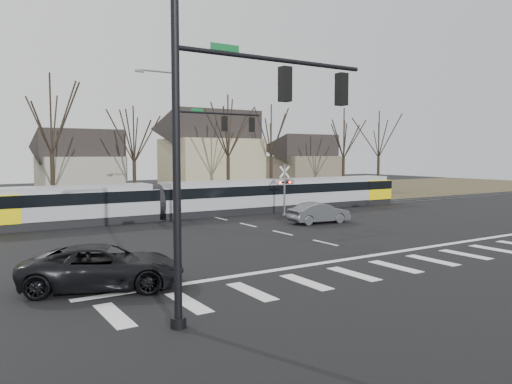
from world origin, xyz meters
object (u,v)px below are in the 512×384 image
sedan (319,213)px  suv (104,267)px  rail_crossing_signal (284,192)px  tram (223,196)px

sedan → suv: bearing=122.4°
suv → rail_crossing_signal: 22.30m
tram → rail_crossing_signal: rail_crossing_signal is taller
sedan → rail_crossing_signal: 4.80m
rail_crossing_signal → suv: bearing=-142.3°
tram → suv: size_ratio=5.68×
rail_crossing_signal → sedan: bearing=-94.4°
suv → sedan: bearing=-40.0°
sedan → suv: suv is taller
sedan → suv: (-17.26, -8.99, 0.06)m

